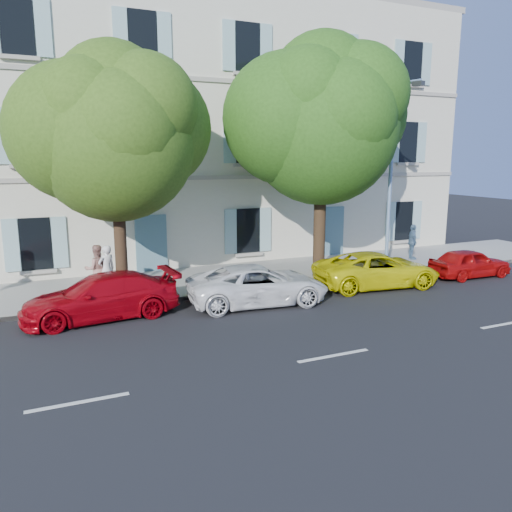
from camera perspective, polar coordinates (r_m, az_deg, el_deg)
name	(u,v)px	position (r m, az deg, el deg)	size (l,w,h in m)	color
ground	(266,311)	(16.06, 1.13, -6.33)	(90.00, 90.00, 0.00)	black
sidewalk	(219,279)	(20.01, -4.24, -2.60)	(36.00, 4.50, 0.15)	#A09E96
kerb	(239,292)	(18.05, -1.92, -4.09)	(36.00, 0.16, 0.16)	#9E998E
building	(177,133)	(24.97, -9.00, 13.72)	(28.00, 7.00, 12.00)	beige
car_red_coupe	(101,297)	(15.91, -17.29, -4.47)	(1.90, 4.67, 1.36)	#A0040F
car_white_coupe	(258,285)	(16.68, 0.26, -3.31)	(2.18, 4.73, 1.32)	white
car_yellow_supercar	(377,270)	(19.45, 13.66, -1.51)	(2.20, 4.78, 1.33)	#DAD209
car_red_hatchback	(470,263)	(22.22, 23.22, -0.73)	(1.40, 3.49, 1.19)	#A50A0A
tree_left	(115,142)	(17.09, -15.81, 12.48)	(5.20, 5.20, 8.06)	#3A2819
tree_right	(322,129)	(19.77, 7.54, 14.19)	(5.82, 5.82, 8.97)	#3A2819
street_lamp	(393,168)	(20.97, 15.42, 9.66)	(0.38, 1.62, 7.54)	#7293BF
pedestrian_a	(107,270)	(18.09, -16.68, -1.49)	(0.63, 0.41, 1.72)	white
pedestrian_b	(97,269)	(18.28, -17.74, -1.43)	(0.83, 0.65, 1.71)	tan
pedestrian_c	(413,242)	(24.38, 17.46, 1.54)	(0.96, 0.40, 1.64)	slate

